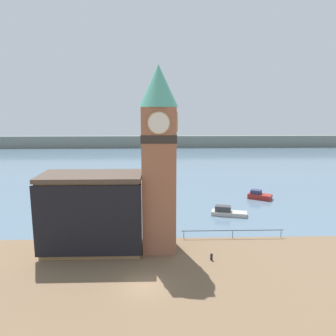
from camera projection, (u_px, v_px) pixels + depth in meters
ground_plane at (143, 286)px, 31.72m from camera, size 160.00×160.00×0.00m
water at (153, 163)px, 102.35m from camera, size 160.00×120.00×0.00m
far_shoreline at (154, 142)px, 141.20m from camera, size 180.00×3.00×5.00m
pier_railing at (233, 231)px, 43.32m from camera, size 13.60×0.08×1.09m
clock_tower at (159, 155)px, 38.15m from camera, size 4.49×4.49×21.83m
pier_building at (92, 213)px, 39.08m from camera, size 11.99×6.23×9.42m
boat_near at (227, 212)px, 52.57m from camera, size 5.90×3.34×1.52m
boat_far at (259, 196)px, 62.04m from camera, size 4.70×3.98×1.66m
mooring_bollard_near at (211, 256)px, 37.14m from camera, size 0.30×0.30×0.81m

